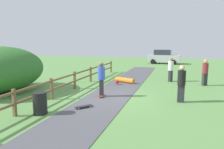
{
  "coord_description": "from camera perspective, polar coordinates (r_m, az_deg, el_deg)",
  "views": [
    {
      "loc": [
        3.36,
        -10.28,
        2.88
      ],
      "look_at": [
        -0.2,
        1.42,
        1.0
      ],
      "focal_mm": 33.39,
      "sensor_mm": 36.0,
      "label": 1
    }
  ],
  "objects": [
    {
      "name": "skateboard_loose",
      "position": [
        9.38,
        -7.76,
        -8.65
      ],
      "size": [
        0.67,
        0.74,
        0.08
      ],
      "color": "black",
      "rests_on": "asphalt_path"
    },
    {
      "name": "bystander_white",
      "position": [
        16.01,
        15.78,
        1.63
      ],
      "size": [
        0.51,
        0.51,
        1.79
      ],
      "color": "#2D2D33",
      "rests_on": "ground_plane"
    },
    {
      "name": "ground_plane",
      "position": [
        11.19,
        -1.14,
        -6.17
      ],
      "size": [
        60.0,
        60.0,
        0.0
      ],
      "primitive_type": "plane",
      "color": "#60934C"
    },
    {
      "name": "trash_bin",
      "position": [
        8.98,
        -19.11,
        -7.45
      ],
      "size": [
        0.56,
        0.56,
        0.9
      ],
      "primitive_type": "cylinder",
      "color": "black",
      "rests_on": "ground_plane"
    },
    {
      "name": "skater_riding",
      "position": [
        11.03,
        -2.91,
        -0.77
      ],
      "size": [
        0.46,
        0.82,
        1.86
      ],
      "color": "#B23326",
      "rests_on": "asphalt_path"
    },
    {
      "name": "asphalt_path",
      "position": [
        11.19,
        -1.14,
        -6.12
      ],
      "size": [
        2.4,
        28.0,
        0.02
      ],
      "primitive_type": "cube",
      "color": "#515156",
      "rests_on": "ground_plane"
    },
    {
      "name": "bush_large",
      "position": [
        13.88,
        -28.36,
        1.3
      ],
      "size": [
        4.55,
        5.46,
        2.67
      ],
      "primitive_type": "ellipsoid",
      "color": "#33702D",
      "rests_on": "ground_plane"
    },
    {
      "name": "wooden_fence",
      "position": [
        12.09,
        -12.95,
        -2.03
      ],
      "size": [
        0.12,
        18.12,
        1.1
      ],
      "color": "brown",
      "rests_on": "ground_plane"
    },
    {
      "name": "bystander_black",
      "position": [
        10.56,
        18.48,
        -1.94
      ],
      "size": [
        0.39,
        0.39,
        1.81
      ],
      "color": "#2D2D33",
      "rests_on": "ground_plane"
    },
    {
      "name": "skater_fallen",
      "position": [
        14.97,
        3.33,
        -1.59
      ],
      "size": [
        1.56,
        1.41,
        0.36
      ],
      "color": "orange",
      "rests_on": "asphalt_path"
    },
    {
      "name": "parked_car_silver",
      "position": [
        29.48,
        13.96,
        4.75
      ],
      "size": [
        4.29,
        2.2,
        1.92
      ],
      "color": "#B7B7BC",
      "rests_on": "ground_plane"
    },
    {
      "name": "bystander_maroon",
      "position": [
        15.3,
        24.14,
        0.83
      ],
      "size": [
        0.53,
        0.53,
        1.77
      ],
      "color": "#2D2D33",
      "rests_on": "ground_plane"
    }
  ]
}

